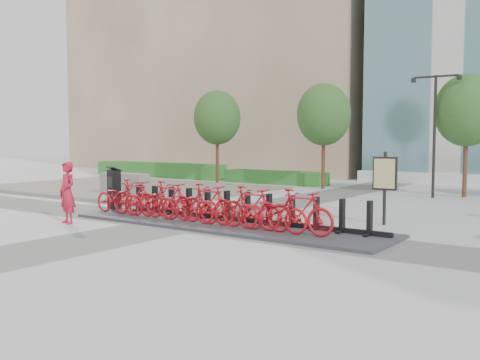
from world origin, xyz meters
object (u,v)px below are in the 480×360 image
Objects in this scene: bike_0 at (118,198)px; kiosk at (114,188)px; map_sign at (385,177)px; worker_red at (67,193)px; jersey_barrier at (124,184)px.

kiosk is (-0.97, 0.69, 0.18)m from bike_0.
map_sign reaches higher than kiosk.
worker_red is at bearing 179.54° from bike_0.
worker_red is at bearing -62.01° from kiosk.
bike_0 is 1.08× the size of worker_red.
kiosk is at bearing -169.11° from map_sign.
worker_red is 0.86× the size of map_sign.
jersey_barrier is 1.16× the size of map_sign.
map_sign is (12.37, -1.62, 0.90)m from jersey_barrier.
bike_0 is 6.83m from jersey_barrier.
jersey_barrier is at bearing 45.96° from bike_0.
map_sign reaches higher than bike_0.
bike_0 is 1.91m from worker_red.
bike_0 is at bearing -162.47° from map_sign.
map_sign is at bearing 44.81° from worker_red.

